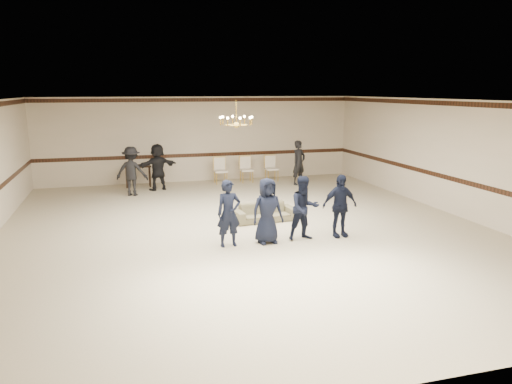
{
  "coord_description": "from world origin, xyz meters",
  "views": [
    {
      "loc": [
        -3.01,
        -11.55,
        3.46
      ],
      "look_at": [
        0.11,
        -0.5,
        1.05
      ],
      "focal_mm": 34.36,
      "sensor_mm": 36.0,
      "label": 1
    }
  ],
  "objects_px": {
    "boy_c": "(304,208)",
    "console_table": "(138,176)",
    "settee": "(264,212)",
    "banquet_chair_left": "(221,171)",
    "adult_mid": "(158,167)",
    "adult_right": "(299,163)",
    "adult_left": "(132,171)",
    "banquet_chair_mid": "(247,170)",
    "banquet_chair_right": "(272,169)",
    "boy_a": "(229,213)",
    "boy_b": "(267,211)",
    "chandelier": "(236,112)",
    "boy_d": "(340,206)"
  },
  "relations": [
    {
      "from": "boy_d",
      "to": "adult_right",
      "type": "xyz_separation_m",
      "value": [
        1.39,
        6.43,
        0.06
      ]
    },
    {
      "from": "banquet_chair_left",
      "to": "boy_c",
      "type": "bearing_deg",
      "value": -85.71
    },
    {
      "from": "adult_left",
      "to": "adult_mid",
      "type": "relative_size",
      "value": 1.0
    },
    {
      "from": "boy_b",
      "to": "adult_left",
      "type": "relative_size",
      "value": 0.93
    },
    {
      "from": "banquet_chair_mid",
      "to": "console_table",
      "type": "xyz_separation_m",
      "value": [
        -4.0,
        0.2,
        -0.1
      ]
    },
    {
      "from": "settee",
      "to": "adult_left",
      "type": "relative_size",
      "value": 1.02
    },
    {
      "from": "boy_a",
      "to": "banquet_chair_left",
      "type": "relative_size",
      "value": 1.56
    },
    {
      "from": "adult_left",
      "to": "banquet_chair_right",
      "type": "bearing_deg",
      "value": -147.14
    },
    {
      "from": "banquet_chair_right",
      "to": "boy_c",
      "type": "bearing_deg",
      "value": -101.02
    },
    {
      "from": "boy_c",
      "to": "console_table",
      "type": "relative_size",
      "value": 1.65
    },
    {
      "from": "adult_left",
      "to": "banquet_chair_mid",
      "type": "relative_size",
      "value": 1.68
    },
    {
      "from": "banquet_chair_mid",
      "to": "console_table",
      "type": "relative_size",
      "value": 1.06
    },
    {
      "from": "banquet_chair_left",
      "to": "banquet_chair_mid",
      "type": "height_order",
      "value": "same"
    },
    {
      "from": "boy_a",
      "to": "adult_left",
      "type": "distance_m",
      "value": 6.42
    },
    {
      "from": "adult_mid",
      "to": "console_table",
      "type": "height_order",
      "value": "adult_mid"
    },
    {
      "from": "adult_right",
      "to": "adult_left",
      "type": "bearing_deg",
      "value": 154.95
    },
    {
      "from": "boy_d",
      "to": "banquet_chair_left",
      "type": "xyz_separation_m",
      "value": [
        -1.36,
        7.38,
        -0.27
      ]
    },
    {
      "from": "settee",
      "to": "banquet_chair_left",
      "type": "xyz_separation_m",
      "value": [
        -0.04,
        5.54,
        0.24
      ]
    },
    {
      "from": "adult_left",
      "to": "adult_right",
      "type": "distance_m",
      "value": 6.01
    },
    {
      "from": "adult_right",
      "to": "boy_b",
      "type": "bearing_deg",
      "value": -144.32
    },
    {
      "from": "boy_a",
      "to": "console_table",
      "type": "distance_m",
      "value": 7.77
    },
    {
      "from": "boy_d",
      "to": "adult_mid",
      "type": "relative_size",
      "value": 0.93
    },
    {
      "from": "settee",
      "to": "adult_mid",
      "type": "relative_size",
      "value": 1.02
    },
    {
      "from": "boy_c",
      "to": "adult_mid",
      "type": "relative_size",
      "value": 0.93
    },
    {
      "from": "boy_a",
      "to": "boy_d",
      "type": "xyz_separation_m",
      "value": [
        2.7,
        0.0,
        0.0
      ]
    },
    {
      "from": "boy_c",
      "to": "console_table",
      "type": "distance_m",
      "value": 8.34
    },
    {
      "from": "banquet_chair_left",
      "to": "chandelier",
      "type": "bearing_deg",
      "value": -96.13
    },
    {
      "from": "boy_b",
      "to": "adult_left",
      "type": "height_order",
      "value": "adult_left"
    },
    {
      "from": "console_table",
      "to": "adult_left",
      "type": "bearing_deg",
      "value": -105.06
    },
    {
      "from": "adult_right",
      "to": "banquet_chair_right",
      "type": "relative_size",
      "value": 1.68
    },
    {
      "from": "boy_b",
      "to": "banquet_chair_right",
      "type": "distance_m",
      "value": 7.78
    },
    {
      "from": "console_table",
      "to": "settee",
      "type": "bearing_deg",
      "value": -67.31
    },
    {
      "from": "settee",
      "to": "console_table",
      "type": "relative_size",
      "value": 1.81
    },
    {
      "from": "banquet_chair_right",
      "to": "console_table",
      "type": "xyz_separation_m",
      "value": [
        -5.0,
        0.2,
        -0.1
      ]
    },
    {
      "from": "adult_left",
      "to": "boy_a",
      "type": "bearing_deg",
      "value": 126.76
    },
    {
      "from": "boy_a",
      "to": "boy_c",
      "type": "relative_size",
      "value": 1.0
    },
    {
      "from": "console_table",
      "to": "banquet_chair_right",
      "type": "bearing_deg",
      "value": -7.52
    },
    {
      "from": "banquet_chair_left",
      "to": "console_table",
      "type": "distance_m",
      "value": 3.01
    },
    {
      "from": "adult_left",
      "to": "banquet_chair_mid",
      "type": "xyz_separation_m",
      "value": [
        4.25,
        1.25,
        -0.33
      ]
    },
    {
      "from": "settee",
      "to": "adult_mid",
      "type": "distance_m",
      "value": 5.56
    },
    {
      "from": "boy_b",
      "to": "adult_right",
      "type": "xyz_separation_m",
      "value": [
        3.19,
        6.43,
        0.06
      ]
    },
    {
      "from": "settee",
      "to": "banquet_chair_right",
      "type": "bearing_deg",
      "value": 65.95
    },
    {
      "from": "chandelier",
      "to": "banquet_chair_left",
      "type": "height_order",
      "value": "chandelier"
    },
    {
      "from": "adult_mid",
      "to": "banquet_chair_right",
      "type": "distance_m",
      "value": 4.4
    },
    {
      "from": "boy_a",
      "to": "console_table",
      "type": "xyz_separation_m",
      "value": [
        -1.66,
        7.58,
        -0.37
      ]
    },
    {
      "from": "banquet_chair_left",
      "to": "banquet_chair_right",
      "type": "distance_m",
      "value": 2.0
    },
    {
      "from": "settee",
      "to": "boy_b",
      "type": "bearing_deg",
      "value": -109.42
    },
    {
      "from": "boy_a",
      "to": "adult_mid",
      "type": "xyz_separation_m",
      "value": [
        -1.01,
        6.83,
        0.06
      ]
    },
    {
      "from": "boy_c",
      "to": "banquet_chair_mid",
      "type": "xyz_separation_m",
      "value": [
        0.54,
        7.38,
        -0.27
      ]
    },
    {
      "from": "boy_d",
      "to": "boy_a",
      "type": "bearing_deg",
      "value": 177.55
    }
  ]
}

